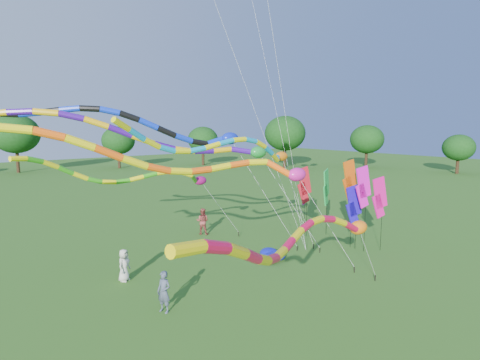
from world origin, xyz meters
TOP-DOWN VIEW (x-y plane):
  - ground at (0.00, 0.00)m, footprint 160.00×160.00m
  - tree_ring at (4.48, 7.61)m, footprint 115.62×117.98m
  - tube_kite_red at (-4.69, -2.83)m, footprint 13.34×4.88m
  - tube_kite_orange at (-6.03, 2.34)m, footprint 16.27×3.32m
  - tube_kite_purple at (-5.58, 6.98)m, footprint 17.23×6.62m
  - tube_kite_blue at (-5.71, 7.77)m, footprint 15.51×6.29m
  - tube_kite_cyan at (-3.49, 2.68)m, footprint 13.02×2.95m
  - tube_kite_green at (-5.09, 8.82)m, footprint 13.19×1.51m
  - banner_pole_green at (6.56, 6.00)m, footprint 1.10×0.52m
  - banner_pole_red at (5.19, 6.70)m, footprint 1.16×0.25m
  - banner_pole_violet at (6.86, 8.27)m, footprint 1.14×0.40m
  - banner_pole_blue_a at (5.53, 3.06)m, footprint 1.14×0.38m
  - banner_pole_orange at (5.49, 3.36)m, footprint 1.16×0.28m
  - banner_pole_magenta_b at (6.44, 1.92)m, footprint 1.14×0.38m
  - banner_pole_magenta_a at (5.45, 2.39)m, footprint 1.15×0.35m
  - blue_nylon_heap at (0.22, 4.54)m, footprint 1.32×1.73m
  - person_a at (-7.24, 6.81)m, footprint 0.91×0.86m
  - person_b at (-7.27, 2.70)m, footprint 0.61×0.72m
  - person_c at (0.26, 11.44)m, footprint 1.10×1.11m

SIDE VIEW (x-z plane):
  - ground at x=0.00m, z-range 0.00..0.00m
  - blue_nylon_heap at x=0.22m, z-range -0.03..0.52m
  - person_a at x=-7.24m, z-range 0.00..1.57m
  - person_b at x=-7.27m, z-range 0.00..1.70m
  - person_c at x=0.26m, z-range 0.00..1.81m
  - banner_pole_blue_a at x=5.53m, z-range 0.71..4.64m
  - banner_pole_violet at x=6.86m, z-range 0.85..5.08m
  - banner_pole_magenta_b at x=6.44m, z-range 0.98..5.45m
  - banner_pole_green at x=6.56m, z-range 1.02..5.59m
  - banner_pole_red at x=5.19m, z-range 1.11..5.86m
  - banner_pole_magenta_a at x=5.45m, z-range 1.30..6.44m
  - tube_kite_red at x=-4.69m, z-range 0.92..7.03m
  - banner_pole_orange at x=5.49m, z-range 1.44..6.87m
  - tube_kite_green at x=-5.09m, z-range 1.38..8.08m
  - tree_ring at x=4.48m, z-range 0.62..10.34m
  - tube_kite_orange at x=-6.03m, z-range 1.95..10.09m
  - tube_kite_cyan at x=-3.49m, z-range 2.31..10.47m
  - tube_kite_purple at x=-5.58m, z-range 2.41..11.27m
  - tube_kite_blue at x=-5.71m, z-range 2.83..11.93m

